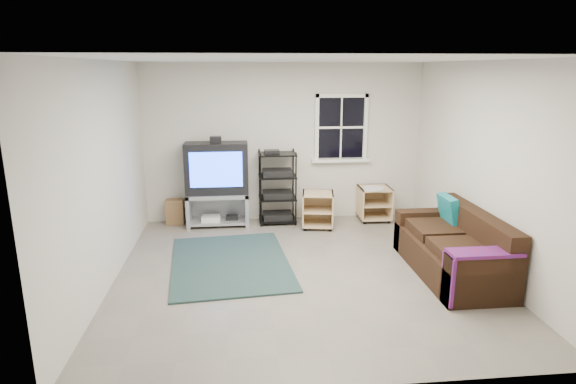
{
  "coord_description": "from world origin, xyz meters",
  "views": [
    {
      "loc": [
        -0.75,
        -5.6,
        2.5
      ],
      "look_at": [
        -0.13,
        0.4,
        0.95
      ],
      "focal_mm": 30.0,
      "sensor_mm": 36.0,
      "label": 1
    }
  ],
  "objects": [
    {
      "name": "room",
      "position": [
        0.95,
        2.27,
        1.48
      ],
      "size": [
        4.6,
        4.62,
        4.6
      ],
      "color": "slate",
      "rests_on": "ground"
    },
    {
      "name": "av_rack",
      "position": [
        -0.14,
        2.06,
        0.53
      ],
      "size": [
        0.61,
        0.44,
        1.21
      ],
      "color": "black",
      "rests_on": "ground"
    },
    {
      "name": "paper_bag",
      "position": [
        -1.83,
        2.16,
        0.21
      ],
      "size": [
        0.3,
        0.2,
        0.41
      ],
      "primitive_type": "cube",
      "rotation": [
        0.0,
        0.0,
        -0.04
      ],
      "color": "olive",
      "rests_on": "ground"
    },
    {
      "name": "tv_unit",
      "position": [
        -1.11,
        2.03,
        0.8
      ],
      "size": [
        1.0,
        0.5,
        1.46
      ],
      "color": "#A1A1A9",
      "rests_on": "ground"
    },
    {
      "name": "sofa",
      "position": [
        1.89,
        -0.22,
        0.31
      ],
      "size": [
        0.84,
        1.9,
        0.87
      ],
      "color": "black",
      "rests_on": "ground"
    },
    {
      "name": "shag_rug",
      "position": [
        -0.9,
        0.37,
        0.01
      ],
      "size": [
        1.69,
        2.2,
        0.02
      ],
      "primitive_type": "cube",
      "rotation": [
        0.0,
        0.0,
        0.09
      ],
      "color": "black",
      "rests_on": "ground"
    },
    {
      "name": "side_table_right",
      "position": [
        1.5,
        2.05,
        0.33
      ],
      "size": [
        0.53,
        0.55,
        0.6
      ],
      "rotation": [
        0.0,
        0.0,
        -0.02
      ],
      "color": "#D8B885",
      "rests_on": "ground"
    },
    {
      "name": "side_table_left",
      "position": [
        0.5,
        1.78,
        0.31
      ],
      "size": [
        0.56,
        0.56,
        0.58
      ],
      "rotation": [
        0.0,
        0.0,
        -0.16
      ],
      "color": "#D8B885",
      "rests_on": "ground"
    }
  ]
}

